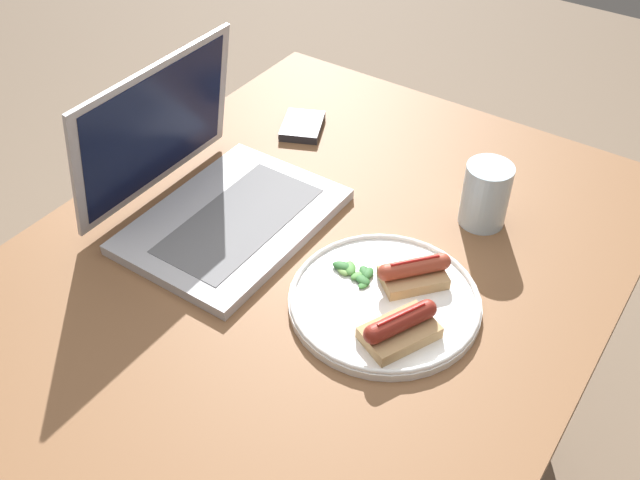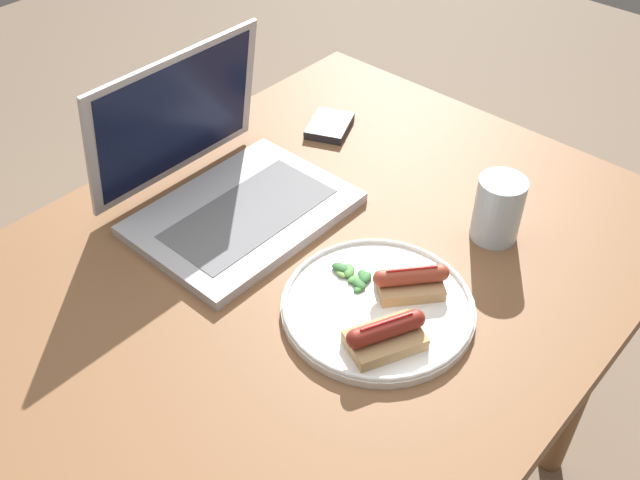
# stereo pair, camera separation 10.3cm
# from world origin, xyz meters

# --- Properties ---
(desk) EXTENTS (1.07, 0.85, 0.76)m
(desk) POSITION_xyz_m (0.00, 0.00, 0.67)
(desk) COLOR brown
(desk) RESTS_ON ground_plane
(laptop) EXTENTS (0.34, 0.29, 0.25)m
(laptop) POSITION_xyz_m (-0.01, 0.19, 0.81)
(laptop) COLOR #B7B7BC
(laptop) RESTS_ON desk
(plate) EXTENTS (0.27, 0.27, 0.02)m
(plate) POSITION_xyz_m (-0.03, -0.14, 0.77)
(plate) COLOR white
(plate) RESTS_ON desk
(sausage_toast_left) EXTENTS (0.12, 0.10, 0.05)m
(sausage_toast_left) POSITION_xyz_m (-0.08, -0.19, 0.80)
(sausage_toast_left) COLOR tan
(sausage_toast_left) RESTS_ON plate
(sausage_toast_middle) EXTENTS (0.11, 0.10, 0.04)m
(sausage_toast_middle) POSITION_xyz_m (0.03, -0.15, 0.79)
(sausage_toast_middle) COLOR tan
(sausage_toast_middle) RESTS_ON plate
(salad_pile) EXTENTS (0.05, 0.07, 0.01)m
(salad_pile) POSITION_xyz_m (-0.01, -0.08, 0.78)
(salad_pile) COLOR #709E4C
(salad_pile) RESTS_ON plate
(drinking_glass) EXTENTS (0.07, 0.07, 0.11)m
(drinking_glass) POSITION_xyz_m (0.22, -0.17, 0.82)
(drinking_glass) COLOR silver
(drinking_glass) RESTS_ON desk
(external_drive) EXTENTS (0.12, 0.11, 0.02)m
(external_drive) POSITION_xyz_m (0.28, 0.22, 0.77)
(external_drive) COLOR #232328
(external_drive) RESTS_ON desk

